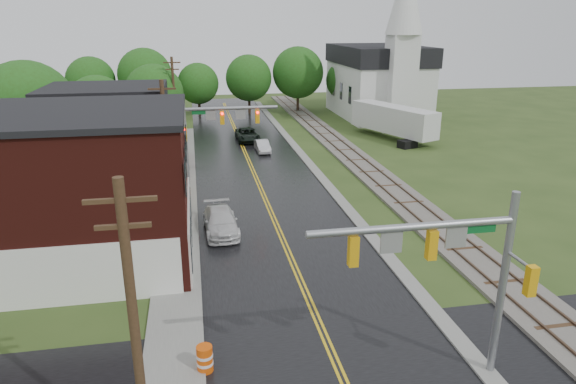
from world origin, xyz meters
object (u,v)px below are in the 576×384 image
object	(u,v)px
pickup_white	(221,222)
semi_trailer	(393,120)
brick_building	(52,189)
tree_left_b	(30,110)
utility_pole_c	(174,98)
traffic_signal_near	(451,257)
tree_left_e	(156,95)
utility_pole_b	(166,144)
sedan_silver	(262,146)
church	(381,74)
suv_dark	(247,135)
tree_left_c	(100,108)
utility_pole_a	(134,328)
traffic_signal_far	(213,125)
construction_barrel	(205,359)

from	to	relation	value
pickup_white	semi_trailer	world-z (taller)	semi_trailer
brick_building	tree_left_b	size ratio (longest dim) A/B	1.48
semi_trailer	utility_pole_c	bearing A→B (deg)	171.88
traffic_signal_near	tree_left_e	size ratio (longest dim) A/B	0.90
utility_pole_b	utility_pole_c	bearing A→B (deg)	90.00
tree_left_b	sedan_silver	xyz separation A→B (m)	(19.60, 5.45, -5.13)
brick_building	semi_trailer	size ratio (longest dim) A/B	1.24
church	suv_dark	size ratio (longest dim) A/B	3.99
utility_pole_c	semi_trailer	bearing A→B (deg)	-8.12
church	utility_pole_c	size ratio (longest dim) A/B	2.22
semi_trailer	brick_building	bearing A→B (deg)	-138.86
tree_left_c	utility_pole_c	bearing A→B (deg)	30.20
utility_pole_a	tree_left_c	distance (m)	40.52
pickup_white	utility_pole_b	bearing A→B (deg)	122.17
pickup_white	brick_building	bearing A→B (deg)	-167.47
tree_left_c	tree_left_b	bearing A→B (deg)	-116.56
traffic_signal_near	pickup_white	size ratio (longest dim) A/B	1.50
utility_pole_b	tree_left_c	distance (m)	19.24
tree_left_e	sedan_silver	world-z (taller)	tree_left_e
utility_pole_a	semi_trailer	bearing A→B (deg)	59.79
traffic_signal_far	sedan_silver	size ratio (longest dim) A/B	2.06
suv_dark	semi_trailer	bearing A→B (deg)	-7.88
tree_left_b	sedan_silver	world-z (taller)	tree_left_b
brick_building	utility_pole_a	bearing A→B (deg)	-69.25
pickup_white	semi_trailer	xyz separation A→B (m)	(20.46, 23.23, 1.48)
traffic_signal_far	brick_building	bearing A→B (deg)	-126.92
brick_building	traffic_signal_near	distance (m)	20.60
traffic_signal_near	utility_pole_b	xyz separation A→B (m)	(-10.27, 20.00, -0.25)
tree_left_b	tree_left_c	world-z (taller)	tree_left_b
tree_left_e	construction_barrel	world-z (taller)	tree_left_e
traffic_signal_far	suv_dark	size ratio (longest dim) A/B	1.46
traffic_signal_near	utility_pole_b	world-z (taller)	utility_pole_b
utility_pole_b	semi_trailer	xyz separation A→B (m)	(23.65, 18.63, -2.53)
utility_pole_b	construction_barrel	bearing A→B (deg)	-84.29
tree_left_e	semi_trailer	bearing A→B (deg)	-11.59
tree_left_c	sedan_silver	xyz separation A→B (m)	(15.60, -2.55, -3.92)
tree_left_b	church	bearing A→B (deg)	29.99
construction_barrel	pickup_white	bearing A→B (deg)	84.06
utility_pole_b	suv_dark	world-z (taller)	utility_pole_b
utility_pole_c	construction_barrel	distance (m)	40.26
church	sedan_silver	size ratio (longest dim) A/B	5.60
sedan_silver	semi_trailer	distance (m)	15.53
utility_pole_a	suv_dark	size ratio (longest dim) A/B	1.80
utility_pole_a	tree_left_e	distance (m)	45.94
tree_left_c	pickup_white	xyz separation A→B (m)	(10.24, -22.50, -3.80)
utility_pole_a	semi_trailer	size ratio (longest dim) A/B	0.78
church	semi_trailer	world-z (taller)	church
suv_dark	tree_left_c	bearing A→B (deg)	-171.44
church	traffic_signal_near	size ratio (longest dim) A/B	2.72
brick_building	utility_pole_b	size ratio (longest dim) A/B	1.59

